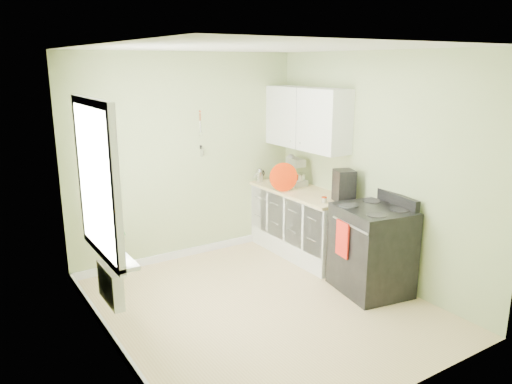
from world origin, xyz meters
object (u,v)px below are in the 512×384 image
stove (372,249)px  kettle (259,175)px  stand_mixer (296,172)px  coffee_maker (344,186)px

stove → kettle: bearing=95.4°
stand_mixer → coffee_maker: bearing=-91.2°
kettle → coffee_maker: bearing=-77.9°
stand_mixer → coffee_maker: size_ratio=1.06×
stove → kettle: (-0.19, 2.04, 0.50)m
stand_mixer → coffee_maker: (-0.02, -1.00, 0.01)m
stove → coffee_maker: coffee_maker is taller
stand_mixer → stove: bearing=-94.7°
stove → kettle: stove is taller
coffee_maker → stand_mixer: bearing=88.8°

